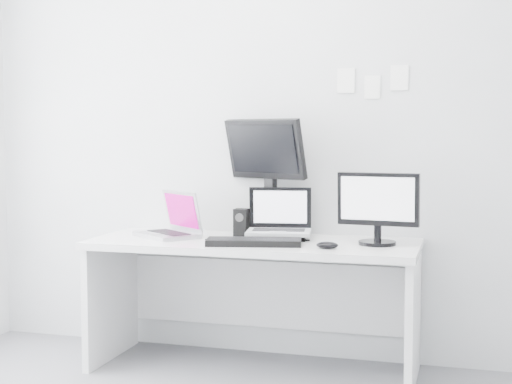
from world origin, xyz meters
TOP-DOWN VIEW (x-y plane):
  - back_wall at (0.00, 1.60)m, footprint 3.60×0.00m
  - desk at (0.00, 1.25)m, footprint 1.80×0.70m
  - macbook at (-0.52, 1.25)m, footprint 0.46×0.44m
  - speaker at (-0.12, 1.42)m, footprint 0.09×0.09m
  - dell_laptop at (0.12, 1.34)m, footprint 0.39×0.33m
  - rear_monitor at (0.02, 1.49)m, footprint 0.54×0.36m
  - samsung_monitor at (0.67, 1.27)m, footprint 0.45×0.24m
  - keyboard at (0.05, 1.09)m, footprint 0.52×0.28m
  - mouse at (0.45, 1.06)m, footprint 0.12×0.08m
  - wall_note_0 at (0.45, 1.59)m, footprint 0.10×0.00m
  - wall_note_1 at (0.60, 1.59)m, footprint 0.09×0.00m
  - wall_note_2 at (0.75, 1.59)m, footprint 0.10×0.00m

SIDE VIEW (x-z plane):
  - desk at x=0.00m, z-range 0.00..0.73m
  - keyboard at x=0.05m, z-range 0.73..0.76m
  - mouse at x=0.45m, z-range 0.73..0.77m
  - speaker at x=-0.12m, z-range 0.73..0.89m
  - macbook at x=-0.52m, z-range 0.73..1.00m
  - dell_laptop at x=0.12m, z-range 0.73..1.02m
  - samsung_monitor at x=0.67m, z-range 0.73..1.13m
  - rear_monitor at x=0.02m, z-range 0.73..1.42m
  - back_wall at x=0.00m, z-range -0.45..3.15m
  - wall_note_1 at x=0.60m, z-range 1.52..1.65m
  - wall_note_0 at x=0.45m, z-range 1.55..1.69m
  - wall_note_2 at x=0.75m, z-range 1.56..1.70m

